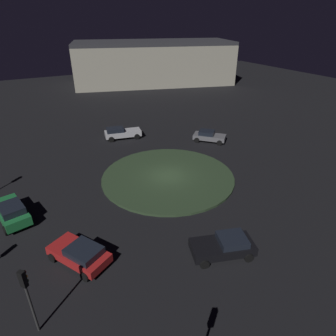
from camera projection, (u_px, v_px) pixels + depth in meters
The scene contains 9 objects.
ground_plane at pixel (168, 177), 28.62m from camera, with size 121.79×121.79×0.00m, color black.
roundabout_island at pixel (168, 177), 28.57m from camera, with size 12.77×12.77×0.20m, color #2D4228.
car_red at pixel (80, 254), 18.51m from camera, with size 4.43×3.64×1.33m.
car_silver at pixel (121, 133), 37.34m from camera, with size 2.63×4.75×1.46m.
car_black at pixel (224, 246), 19.15m from camera, with size 3.06×4.46×1.34m.
car_green at pixel (11, 212), 22.26m from camera, with size 4.48×2.76×1.59m.
car_grey at pixel (209, 136), 36.52m from camera, with size 4.03×3.97×1.35m.
traffic_light_northwest at pixel (27, 290), 13.45m from camera, with size 0.38×0.39×4.05m.
store_building at pixel (154, 63), 66.29m from camera, with size 22.41×36.74×9.06m.
Camera 1 is at (-22.05, 11.68, 14.06)m, focal length 31.40 mm.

